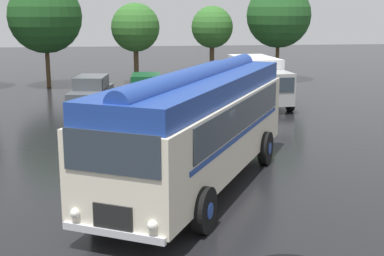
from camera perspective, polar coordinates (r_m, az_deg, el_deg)
name	(u,v)px	position (r m, az deg, el deg)	size (l,w,h in m)	color
ground_plane	(186,190)	(15.37, -0.69, -6.68)	(120.00, 120.00, 0.00)	black
vintage_bus	(198,123)	(15.27, 0.69, 0.58)	(6.96, 10.03, 3.49)	silver
car_near_left	(91,92)	(28.34, -10.69, 3.82)	(2.40, 4.40, 1.66)	#4C5156
car_mid_left	(146,90)	(28.66, -4.92, 4.09)	(2.21, 4.32, 1.66)	#144C28
car_mid_right	(197,89)	(28.75, 0.49, 4.17)	(2.14, 4.29, 1.66)	#4C5156
box_van	(258,79)	(28.95, 7.07, 5.16)	(2.57, 5.87, 2.50)	silver
tree_left_of_centre	(44,15)	(36.48, -15.54, 11.51)	(4.74, 4.74, 6.95)	#4C3823
tree_centre	(134,27)	(36.74, -6.15, 10.68)	(3.27, 3.27, 5.47)	#4C3823
tree_right_of_centre	(213,29)	(36.94, 2.21, 10.56)	(2.83, 2.83, 5.26)	#4C3823
tree_far_right	(278,16)	(38.64, 9.14, 11.76)	(4.49, 4.49, 6.85)	#4C3823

